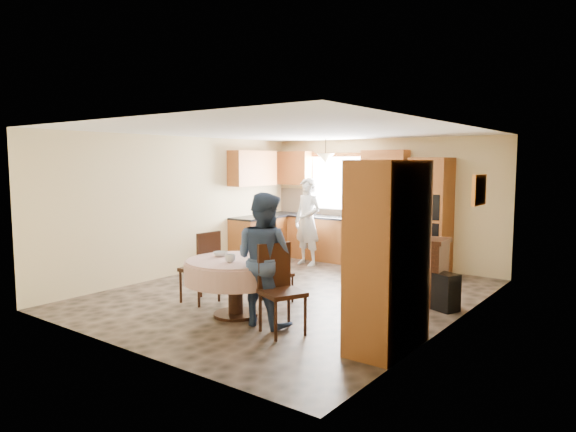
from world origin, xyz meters
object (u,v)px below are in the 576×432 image
Objects in this scene: oven_tower at (431,216)px; person_sink at (307,222)px; sideboard at (403,270)px; cupboard at (388,256)px; chair_back at (273,270)px; chair_right at (279,284)px; chair_left at (203,264)px; person_dining at (264,259)px; dining_table at (235,272)px.

person_sink is (-2.25, -0.67, -0.19)m from oven_tower.
sideboard is 2.13m from cupboard.
oven_tower is at bearing 26.95° from person_sink.
cupboard reaches higher than chair_back.
chair_left is at bearing 102.06° from chair_right.
sideboard is at bearing 131.17° from chair_left.
person_dining reaches higher than chair_back.
cupboard is at bearing -174.40° from person_dining.
cupboard is 1.94× the size of chair_right.
cupboard reaches higher than chair_left.
oven_tower reaches higher than sideboard.
oven_tower is at bearing 75.21° from dining_table.
person_dining reaches higher than dining_table.
cupboard is at bearing -54.45° from chair_right.
chair_right is at bearing 149.09° from chair_back.
oven_tower is 4.22m from dining_table.
chair_back is (-2.16, 0.70, -0.55)m from cupboard.
dining_table is at bearing 103.33° from chair_right.
chair_back is (-1.47, -1.24, 0.03)m from sideboard.
person_sink reaches higher than chair_left.
person_dining is at bearing -97.53° from oven_tower.
cupboard is 1.19× the size of person_sink.
person_sink reaches higher than sideboard.
person_sink is (-2.03, 3.54, 0.28)m from chair_right.
person_dining is (1.71, -3.42, -0.03)m from person_sink.
chair_right reaches higher than dining_table.
cupboard is 2.97m from chair_left.
person_sink is at bearing -171.58° from chair_left.
cupboard is 1.24× the size of person_dining.
oven_tower is 4.32m from chair_left.
cupboard is at bearing 3.06° from dining_table.
cupboard is 1.39m from chair_right.
chair_left is 0.63× the size of person_dining.
cupboard is 4.66m from person_sink.
chair_left is 1.68m from chair_right.
dining_table is at bearing 108.32° from chair_back.
cupboard reaches higher than dining_table.
chair_back is 0.82× the size of chair_right.
sideboard is 2.98m from person_sink.
chair_left is (-1.86, -3.87, -0.48)m from oven_tower.
sideboard is 1.92m from chair_back.
person_dining is (0.54, -0.85, 0.35)m from chair_back.
cupboard is at bearing -73.39° from sideboard.
dining_table is at bearing -104.79° from oven_tower.
chair_back is (-0.02, 0.81, -0.11)m from dining_table.
chair_left is (-2.93, 0.07, -0.45)m from cupboard.
chair_left is 1.00m from chair_back.
sideboard is at bearing -113.83° from person_dining.
cupboard reaches higher than sideboard.
chair_back is 1.07m from person_dining.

